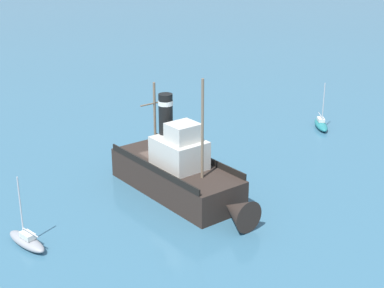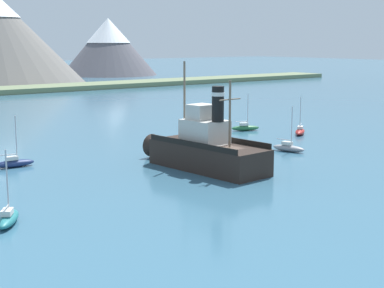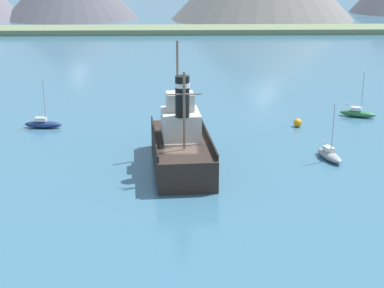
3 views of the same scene
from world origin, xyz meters
name	(u,v)px [view 3 (image 3 of 3)]	position (x,y,z in m)	size (l,w,h in m)	color
ground_plane	(181,178)	(0.00, 0.00, 0.00)	(600.00, 600.00, 0.00)	#38667F
shoreline_strip	(176,30)	(0.00, 94.28, 0.60)	(240.00, 12.00, 1.20)	#6B7A56
old_tugboat	(181,144)	(0.01, 3.08, 1.83)	(5.30, 14.61, 9.90)	#2D231E
sailboat_green	(358,113)	(19.28, 17.92, 0.43)	(3.90, 2.64, 4.90)	#286B3D
sailboat_grey	(329,154)	(12.67, 4.08, 0.43)	(1.92, 3.95, 4.90)	gray
sailboat_navy	(43,124)	(-13.76, 14.60, 0.43)	(3.89, 1.46, 4.90)	navy
mooring_buoy	(298,123)	(12.01, 14.21, 0.43)	(0.86, 0.86, 0.86)	orange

